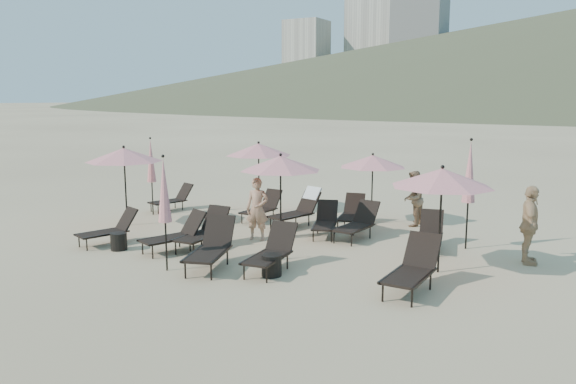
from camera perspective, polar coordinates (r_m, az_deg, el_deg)
The scene contains 28 objects.
ground at distance 12.80m, azimuth -3.57°, elevation -7.52°, with size 800.00×800.00×0.00m, color #D6BA8C.
hotel_skyline at distance 299.50m, azimuth 10.14°, elevation 13.29°, with size 109.00×82.00×55.00m.
lounger_0 at distance 15.26m, azimuth -17.67°, elevation -3.56°, with size 1.04×1.64×0.88m.
lounger_1 at distance 14.18m, azimuth -11.35°, elevation -4.16°, with size 1.14×1.75×0.94m.
lounger_2 at distance 14.29m, azimuth -8.56°, elevation -3.90°, with size 0.72×1.73×0.98m.
lounger_3 at distance 12.66m, azimuth -7.82°, elevation -5.49°, with size 1.23×1.94×1.05m.
lounger_4 at distance 12.33m, azimuth -1.68°, elevation -5.99°, with size 0.80×1.73×0.97m.
lounger_5 at distance 11.31m, azimuth 12.55°, elevation -7.50°, with size 0.73×1.81×1.03m.
lounger_6 at distance 19.34m, azimuth -11.63°, elevation -0.64°, with size 0.99×1.59×0.86m.
lounger_7 at distance 17.39m, azimuth -2.62°, elevation -1.53°, with size 0.69×1.59×0.89m.
lounger_8 at distance 16.65m, azimuth 1.09°, elevation -1.65°, with size 1.07×1.86×1.09m.
lounger_9 at distance 15.47m, azimuth 3.82°, elevation -2.93°, with size 1.07×1.66×0.89m.
lounger_10 at distance 15.19m, azimuth 7.05°, elevation -3.11°, with size 0.80×1.71×0.95m.
lounger_11 at distance 14.57m, azimuth 14.27°, elevation -4.00°, with size 0.90×1.63×0.89m.
lounger_12 at distance 16.62m, azimuth 6.45°, elevation -2.09°, with size 0.91×1.66×0.90m.
umbrella_open_0 at distance 17.12m, azimuth -16.33°, elevation 3.64°, with size 2.21×2.21×2.38m.
umbrella_open_1 at distance 14.76m, azimuth -0.76°, elevation 2.93°, with size 2.16×2.16×2.32m.
umbrella_open_2 at distance 12.33m, azimuth 15.39°, elevation 1.41°, with size 2.19×2.19×2.35m.
umbrella_open_3 at distance 18.51m, azimuth -3.01°, elevation 4.33°, with size 2.18×2.18×2.35m.
umbrella_open_4 at distance 16.84m, azimuth 8.60°, elevation 3.11°, with size 2.00×2.00×2.15m.
umbrella_closed_0 at distance 12.35m, azimuth -12.47°, elevation 0.14°, with size 0.30×0.30×2.56m.
umbrella_closed_1 at distance 14.52m, azimuth 17.96°, elevation 1.91°, with size 0.33×0.33×2.79m.
umbrella_closed_2 at distance 18.53m, azimuth -13.75°, elevation 3.08°, with size 0.30×0.30×2.52m.
side_table_0 at distance 14.67m, azimuth -16.82°, elevation -4.83°, with size 0.41×0.41×0.43m, color black.
side_table_1 at distance 12.05m, azimuth -1.68°, elevation -7.45°, with size 0.43×0.43×0.47m, color black.
beachgoer_a at distance 14.95m, azimuth -3.14°, elevation -1.73°, with size 0.61×0.40×1.67m, color tan.
beachgoer_b at distance 16.96m, azimuth 12.60°, elevation -0.65°, with size 0.80×0.62×1.64m, color #8C6748.
beachgoer_c at distance 13.85m, azimuth 23.33°, elevation -3.11°, with size 1.06×0.44×1.81m, color tan.
Camera 1 is at (6.70, -10.24, 3.75)m, focal length 35.00 mm.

